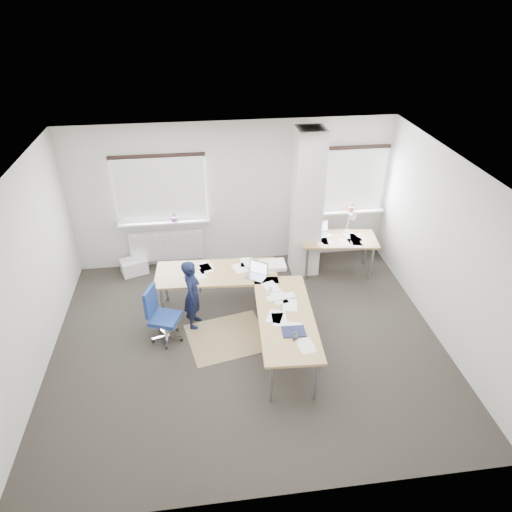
{
  "coord_description": "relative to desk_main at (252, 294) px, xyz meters",
  "views": [
    {
      "loc": [
        -0.57,
        -5.34,
        4.92
      ],
      "look_at": [
        0.24,
        0.9,
        1.03
      ],
      "focal_mm": 32.0,
      "sensor_mm": 36.0,
      "label": 1
    }
  ],
  "objects": [
    {
      "name": "white_crate",
      "position": [
        -2.05,
        1.91,
        -0.55
      ],
      "size": [
        0.56,
        0.47,
        0.28
      ],
      "primitive_type": "cube",
      "rotation": [
        0.0,
        0.0,
        0.35
      ],
      "color": "white",
      "rests_on": "ground"
    },
    {
      "name": "desk_main",
      "position": [
        0.0,
        0.0,
        0.0
      ],
      "size": [
        2.41,
        2.73,
        0.96
      ],
      "rotation": [
        0.0,
        0.0,
        -0.05
      ],
      "color": "#997142",
      "rests_on": "ground"
    },
    {
      "name": "task_chair",
      "position": [
        -1.39,
        -0.08,
        -0.43
      ],
      "size": [
        0.55,
        0.53,
        0.94
      ],
      "rotation": [
        0.0,
        0.0,
        -0.36
      ],
      "color": "navy",
      "rests_on": "ground"
    },
    {
      "name": "desk_side",
      "position": [
        1.81,
        1.47,
        -0.01
      ],
      "size": [
        1.48,
        0.87,
        1.22
      ],
      "rotation": [
        0.0,
        0.0,
        -0.12
      ],
      "color": "#997142",
      "rests_on": "ground"
    },
    {
      "name": "floor_mat",
      "position": [
        -0.42,
        -0.18,
        -0.69
      ],
      "size": [
        1.39,
        1.25,
        0.01
      ],
      "primitive_type": "cube",
      "rotation": [
        0.0,
        0.0,
        0.21
      ],
      "color": "olive",
      "rests_on": "ground"
    },
    {
      "name": "ground",
      "position": [
        -0.1,
        -0.34,
        -0.69
      ],
      "size": [
        6.0,
        6.0,
        0.0
      ],
      "primitive_type": "plane",
      "color": "black",
      "rests_on": "ground"
    },
    {
      "name": "person",
      "position": [
        -0.92,
        0.22,
        -0.09
      ],
      "size": [
        0.37,
        0.49,
        1.21
      ],
      "primitive_type": "imported",
      "rotation": [
        0.0,
        0.0,
        1.37
      ],
      "color": "black",
      "rests_on": "ground"
    },
    {
      "name": "room_shell",
      "position": [
        0.08,
        0.11,
        1.05
      ],
      "size": [
        6.04,
        5.04,
        2.82
      ],
      "color": "beige",
      "rests_on": "ground"
    }
  ]
}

